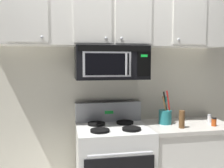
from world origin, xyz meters
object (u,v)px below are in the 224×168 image
pepper_mill (182,119)px  spice_jar (214,122)px  utensil_crock_teal (165,116)px  salt_shaker (209,119)px  over_range_microwave (111,63)px  stove_range (113,167)px

pepper_mill → spice_jar: 0.38m
utensil_crock_teal → pepper_mill: size_ratio=2.04×
salt_shaker → spice_jar: 0.15m
over_range_microwave → pepper_mill: size_ratio=4.17×
utensil_crock_teal → salt_shaker: size_ratio=3.96×
spice_jar → pepper_mill: bearing=-178.1°
over_range_microwave → pepper_mill: 0.95m
pepper_mill → spice_jar: size_ratio=1.95×
stove_range → salt_shaker: bearing=-0.3°
over_range_microwave → spice_jar: 1.27m
over_range_microwave → pepper_mill: (0.69, -0.28, -0.58)m
utensil_crock_teal → salt_shaker: (0.51, -0.04, -0.05)m
stove_range → pepper_mill: (0.69, -0.16, 0.52)m
utensil_crock_teal → pepper_mill: bearing=-63.8°
salt_shaker → utensil_crock_teal: bearing=175.1°
stove_range → salt_shaker: size_ratio=11.95×
stove_range → salt_shaker: stove_range is taller
stove_range → salt_shaker: (1.10, -0.01, 0.48)m
pepper_mill → spice_jar: (0.38, 0.01, -0.05)m
over_range_microwave → spice_jar: over_range_microwave is taller
stove_range → over_range_microwave: over_range_microwave is taller
utensil_crock_teal → stove_range: bearing=-176.4°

